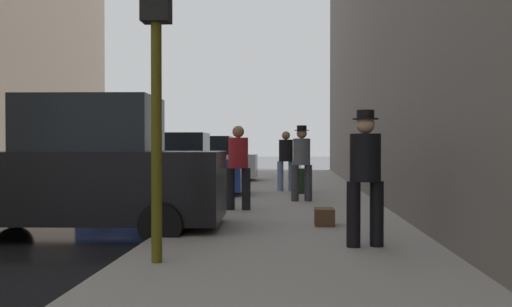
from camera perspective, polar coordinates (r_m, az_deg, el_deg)
name	(u,v)px	position (r m, az deg, el deg)	size (l,w,h in m)	color
sidewalk	(291,225)	(10.08, 3.48, -7.11)	(4.00, 40.00, 0.15)	gray
parked_black_suv	(82,172)	(9.60, -16.98, -1.80)	(4.66, 2.19, 2.25)	black
parked_blue_sedan	(166,168)	(15.44, -9.02, -1.45)	(4.26, 2.17, 1.79)	navy
parked_silver_sedan	(202,161)	(21.42, -5.45, -0.79)	(4.23, 2.12, 1.79)	#B7BABF
fire_hydrant	(218,190)	(12.24, -3.78, -3.70)	(0.42, 0.22, 0.70)	red
traffic_light	(156,31)	(6.64, -9.94, 12.00)	(0.32, 0.32, 3.60)	#514C0F
pedestrian_in_jeans	(286,158)	(16.35, 3.01, -0.41)	(0.51, 0.42, 1.71)	#728CB2
pedestrian_with_beanie	(302,159)	(13.42, 4.59, -0.56)	(0.53, 0.48, 1.78)	#333338
pedestrian_with_fedora	(365,171)	(7.53, 10.87, -1.73)	(0.53, 0.49, 1.78)	black
pedestrian_in_red_jacket	(238,163)	(11.58, -1.79, -0.95)	(0.50, 0.41, 1.71)	black
rolling_suitcase	(300,181)	(15.64, 4.43, -2.72)	(0.43, 0.60, 1.04)	black
duffel_bag	(324,217)	(9.49, 6.85, -6.31)	(0.32, 0.44, 0.28)	#472D19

